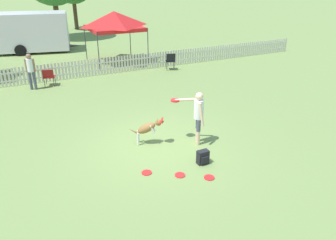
{
  "coord_description": "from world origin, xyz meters",
  "views": [
    {
      "loc": [
        -3.5,
        -7.62,
        4.56
      ],
      "look_at": [
        0.33,
        0.03,
        0.75
      ],
      "focal_mm": 35.0,
      "sensor_mm": 36.0,
      "label": 1
    }
  ],
  "objects_px": {
    "canopy_tent_main": "(114,21)",
    "leaping_dog": "(148,128)",
    "folding_chair_green_right": "(171,60)",
    "handler_person": "(197,112)",
    "equipment_trailer": "(30,31)",
    "frisbee_near_dog": "(209,178)",
    "frisbee_midfield": "(180,175)",
    "frisbee_near_handler": "(147,173)",
    "backpack_on_grass": "(203,157)",
    "folding_chair_blue_left": "(49,76)",
    "spectator_standing": "(30,68)"
  },
  "relations": [
    {
      "from": "folding_chair_green_right",
      "to": "spectator_standing",
      "type": "xyz_separation_m",
      "value": [
        -6.73,
        -0.15,
        0.4
      ]
    },
    {
      "from": "frisbee_near_handler",
      "to": "folding_chair_blue_left",
      "type": "xyz_separation_m",
      "value": [
        -1.09,
        8.4,
        0.46
      ]
    },
    {
      "from": "frisbee_midfield",
      "to": "equipment_trailer",
      "type": "xyz_separation_m",
      "value": [
        -1.65,
        16.85,
        1.26
      ]
    },
    {
      "from": "frisbee_midfield",
      "to": "frisbee_near_dog",
      "type": "bearing_deg",
      "value": -35.14
    },
    {
      "from": "frisbee_midfield",
      "to": "canopy_tent_main",
      "type": "relative_size",
      "value": 0.09
    },
    {
      "from": "canopy_tent_main",
      "to": "leaping_dog",
      "type": "bearing_deg",
      "value": -103.17
    },
    {
      "from": "frisbee_midfield",
      "to": "canopy_tent_main",
      "type": "xyz_separation_m",
      "value": [
        2.27,
        11.7,
        2.27
      ]
    },
    {
      "from": "handler_person",
      "to": "canopy_tent_main",
      "type": "relative_size",
      "value": 0.57
    },
    {
      "from": "handler_person",
      "to": "spectator_standing",
      "type": "bearing_deg",
      "value": 52.2
    },
    {
      "from": "frisbee_midfield",
      "to": "backpack_on_grass",
      "type": "distance_m",
      "value": 0.86
    },
    {
      "from": "frisbee_near_dog",
      "to": "frisbee_midfield",
      "type": "xyz_separation_m",
      "value": [
        -0.59,
        0.42,
        0.0
      ]
    },
    {
      "from": "equipment_trailer",
      "to": "folding_chair_blue_left",
      "type": "bearing_deg",
      "value": -78.67
    },
    {
      "from": "frisbee_near_dog",
      "to": "spectator_standing",
      "type": "height_order",
      "value": "spectator_standing"
    },
    {
      "from": "handler_person",
      "to": "frisbee_midfield",
      "type": "distance_m",
      "value": 2.05
    },
    {
      "from": "folding_chair_green_right",
      "to": "spectator_standing",
      "type": "height_order",
      "value": "spectator_standing"
    },
    {
      "from": "frisbee_midfield",
      "to": "folding_chair_green_right",
      "type": "xyz_separation_m",
      "value": [
        4.24,
        8.85,
        0.53
      ]
    },
    {
      "from": "leaping_dog",
      "to": "equipment_trailer",
      "type": "xyz_separation_m",
      "value": [
        -1.62,
        14.95,
        0.76
      ]
    },
    {
      "from": "canopy_tent_main",
      "to": "frisbee_near_handler",
      "type": "bearing_deg",
      "value": -104.78
    },
    {
      "from": "spectator_standing",
      "to": "equipment_trailer",
      "type": "relative_size",
      "value": 0.28
    },
    {
      "from": "folding_chair_green_right",
      "to": "handler_person",
      "type": "bearing_deg",
      "value": 86.96
    },
    {
      "from": "spectator_standing",
      "to": "folding_chair_blue_left",
      "type": "bearing_deg",
      "value": -144.74
    },
    {
      "from": "frisbee_near_handler",
      "to": "equipment_trailer",
      "type": "relative_size",
      "value": 0.05
    },
    {
      "from": "backpack_on_grass",
      "to": "canopy_tent_main",
      "type": "distance_m",
      "value": 11.75
    },
    {
      "from": "frisbee_near_handler",
      "to": "folding_chair_blue_left",
      "type": "distance_m",
      "value": 8.49
    },
    {
      "from": "canopy_tent_main",
      "to": "equipment_trailer",
      "type": "relative_size",
      "value": 0.5
    },
    {
      "from": "spectator_standing",
      "to": "equipment_trailer",
      "type": "bearing_deg",
      "value": -74.43
    },
    {
      "from": "frisbee_near_handler",
      "to": "folding_chair_green_right",
      "type": "distance_m",
      "value": 9.74
    },
    {
      "from": "frisbee_near_dog",
      "to": "frisbee_midfield",
      "type": "bearing_deg",
      "value": 144.86
    },
    {
      "from": "folding_chair_blue_left",
      "to": "spectator_standing",
      "type": "height_order",
      "value": "spectator_standing"
    },
    {
      "from": "folding_chair_green_right",
      "to": "equipment_trailer",
      "type": "height_order",
      "value": "equipment_trailer"
    },
    {
      "from": "handler_person",
      "to": "spectator_standing",
      "type": "xyz_separation_m",
      "value": [
        -3.74,
        7.4,
        -0.05
      ]
    },
    {
      "from": "frisbee_near_handler",
      "to": "backpack_on_grass",
      "type": "bearing_deg",
      "value": -9.16
    },
    {
      "from": "frisbee_near_handler",
      "to": "backpack_on_grass",
      "type": "height_order",
      "value": "backpack_on_grass"
    },
    {
      "from": "leaping_dog",
      "to": "folding_chair_blue_left",
      "type": "distance_m",
      "value": 7.2
    },
    {
      "from": "leaping_dog",
      "to": "backpack_on_grass",
      "type": "distance_m",
      "value": 1.9
    },
    {
      "from": "leaping_dog",
      "to": "equipment_trailer",
      "type": "bearing_deg",
      "value": -148.43
    },
    {
      "from": "folding_chair_green_right",
      "to": "spectator_standing",
      "type": "distance_m",
      "value": 6.74
    },
    {
      "from": "leaping_dog",
      "to": "frisbee_midfield",
      "type": "bearing_deg",
      "value": 26.14
    },
    {
      "from": "frisbee_near_handler",
      "to": "backpack_on_grass",
      "type": "distance_m",
      "value": 1.53
    },
    {
      "from": "canopy_tent_main",
      "to": "spectator_standing",
      "type": "bearing_deg",
      "value": -147.81
    },
    {
      "from": "frisbee_near_handler",
      "to": "backpack_on_grass",
      "type": "relative_size",
      "value": 0.68
    },
    {
      "from": "folding_chair_blue_left",
      "to": "frisbee_near_handler",
      "type": "bearing_deg",
      "value": 115.18
    },
    {
      "from": "leaping_dog",
      "to": "frisbee_near_dog",
      "type": "distance_m",
      "value": 2.45
    },
    {
      "from": "handler_person",
      "to": "equipment_trailer",
      "type": "xyz_separation_m",
      "value": [
        -2.9,
        15.55,
        0.29
      ]
    },
    {
      "from": "backpack_on_grass",
      "to": "equipment_trailer",
      "type": "relative_size",
      "value": 0.07
    },
    {
      "from": "frisbee_near_handler",
      "to": "equipment_trailer",
      "type": "distance_m",
      "value": 16.46
    },
    {
      "from": "handler_person",
      "to": "frisbee_near_handler",
      "type": "bearing_deg",
      "value": 138.47
    },
    {
      "from": "frisbee_near_dog",
      "to": "backpack_on_grass",
      "type": "relative_size",
      "value": 0.68
    },
    {
      "from": "handler_person",
      "to": "backpack_on_grass",
      "type": "bearing_deg",
      "value": -177.19
    },
    {
      "from": "frisbee_near_dog",
      "to": "backpack_on_grass",
      "type": "distance_m",
      "value": 0.7
    }
  ]
}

